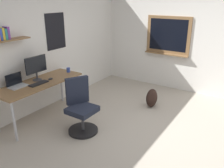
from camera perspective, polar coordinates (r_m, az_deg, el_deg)
ground_plane at (r=4.10m, az=9.54°, el=-12.72°), size 5.20×5.20×0.00m
wall_back at (r=5.00m, az=-16.29°, el=9.10°), size 5.00×0.30×2.60m
wall_right at (r=5.86m, az=20.19°, el=10.22°), size 0.22×5.00×2.60m
desk at (r=4.55m, az=-17.20°, el=-0.31°), size 1.68×0.63×0.75m
office_chair at (r=4.08m, az=-7.62°, el=-6.12°), size 0.55×0.56×0.95m
laptop at (r=4.42m, az=-22.33°, el=0.11°), size 0.31×0.21×0.23m
monitor_primary at (r=4.55m, az=-18.07°, el=4.09°), size 0.46×0.17×0.46m
keyboard at (r=4.42m, az=-17.47°, el=0.12°), size 0.37×0.13×0.02m
computer_mouse at (r=4.59m, az=-14.82°, el=1.23°), size 0.10×0.06×0.03m
coffee_mug at (r=4.97m, az=-10.64°, el=3.40°), size 0.08×0.08×0.09m
backpack at (r=5.06m, az=9.69°, el=-3.38°), size 0.32×0.22×0.40m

